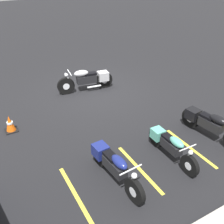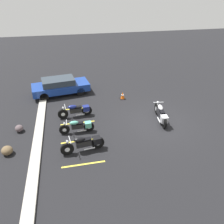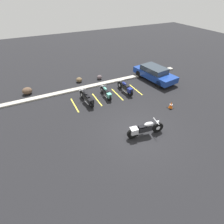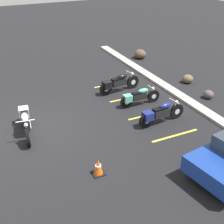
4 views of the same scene
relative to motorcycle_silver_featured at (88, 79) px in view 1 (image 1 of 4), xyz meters
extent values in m
plane|color=black|center=(-0.11, 0.23, -0.51)|extent=(60.00, 60.00, 0.00)
cylinder|color=black|center=(0.96, -0.13, -0.15)|extent=(0.73, 0.23, 0.72)
cylinder|color=silver|center=(0.96, -0.13, -0.15)|extent=(0.29, 0.17, 0.27)
cylinder|color=black|center=(-0.72, 0.10, -0.15)|extent=(0.73, 0.23, 0.72)
cylinder|color=silver|center=(-0.72, 0.10, -0.15)|extent=(0.29, 0.17, 0.27)
cube|color=black|center=(0.07, -0.01, 0.02)|extent=(0.86, 0.41, 0.33)
ellipsoid|color=#B7B7BC|center=(0.29, -0.04, 0.31)|extent=(0.65, 0.36, 0.26)
cube|color=black|center=(-0.12, 0.01, 0.24)|extent=(0.51, 0.32, 0.09)
cube|color=#B7B7BC|center=(-0.66, 0.09, 0.05)|extent=(0.49, 0.45, 0.37)
cylinder|color=silver|center=(0.83, -0.11, 0.14)|extent=(0.29, 0.10, 0.58)
cylinder|color=silver|center=(0.77, -0.11, 0.42)|extent=(0.13, 0.68, 0.04)
sphere|color=silver|center=(0.91, -0.12, 0.34)|extent=(0.15, 0.15, 0.15)
cylinder|color=silver|center=(-0.18, 0.18, -0.31)|extent=(0.61, 0.16, 0.08)
cylinder|color=black|center=(-1.80, 4.27, -0.17)|extent=(0.20, 0.69, 0.68)
cylinder|color=silver|center=(-1.80, 4.27, -0.17)|extent=(0.16, 0.27, 0.26)
cube|color=black|center=(-1.88, 5.01, -0.01)|extent=(0.38, 0.81, 0.31)
ellipsoid|color=black|center=(-1.91, 5.21, 0.27)|extent=(0.33, 0.60, 0.25)
cube|color=black|center=(-1.86, 4.83, 0.19)|extent=(0.30, 0.48, 0.08)
cube|color=black|center=(-1.80, 4.32, 0.02)|extent=(0.42, 0.45, 0.35)
cylinder|color=silver|center=(-2.00, 4.74, -0.32)|extent=(0.14, 0.57, 0.07)
cylinder|color=black|center=(-0.15, 5.94, -0.21)|extent=(0.11, 0.60, 0.60)
cylinder|color=silver|center=(-0.15, 5.94, -0.21)|extent=(0.12, 0.23, 0.23)
cylinder|color=black|center=(-0.15, 4.53, -0.21)|extent=(0.11, 0.60, 0.60)
cylinder|color=silver|center=(-0.15, 4.53, -0.21)|extent=(0.12, 0.23, 0.23)
cube|color=black|center=(-0.15, 5.19, -0.07)|extent=(0.26, 0.69, 0.27)
ellipsoid|color=#59B29E|center=(-0.15, 5.37, 0.18)|extent=(0.24, 0.51, 0.22)
cube|color=black|center=(-0.15, 5.04, 0.11)|extent=(0.22, 0.40, 0.07)
cube|color=#59B29E|center=(-0.15, 4.58, -0.04)|extent=(0.33, 0.36, 0.31)
cylinder|color=silver|center=(-0.15, 5.83, 0.03)|extent=(0.06, 0.24, 0.48)
cylinder|color=silver|center=(-0.15, 5.78, 0.27)|extent=(0.56, 0.03, 0.03)
sphere|color=silver|center=(-0.15, 5.90, 0.19)|extent=(0.13, 0.13, 0.13)
cylinder|color=silver|center=(-0.28, 4.96, -0.34)|extent=(0.07, 0.50, 0.06)
cylinder|color=black|center=(1.59, 5.99, -0.18)|extent=(0.17, 0.67, 0.66)
cylinder|color=silver|center=(1.59, 5.99, -0.18)|extent=(0.15, 0.26, 0.25)
cylinder|color=black|center=(1.72, 4.44, -0.18)|extent=(0.17, 0.67, 0.66)
cylinder|color=silver|center=(1.72, 4.44, -0.18)|extent=(0.15, 0.26, 0.25)
cube|color=black|center=(1.66, 5.16, -0.03)|extent=(0.34, 0.78, 0.30)
ellipsoid|color=navy|center=(1.64, 5.36, 0.24)|extent=(0.30, 0.58, 0.24)
cube|color=black|center=(1.67, 5.00, 0.17)|extent=(0.27, 0.46, 0.08)
cube|color=navy|center=(1.71, 4.49, 0.00)|extent=(0.39, 0.43, 0.34)
cylinder|color=silver|center=(1.60, 5.87, 0.08)|extent=(0.08, 0.27, 0.53)
cylinder|color=silver|center=(1.61, 5.81, 0.34)|extent=(0.62, 0.08, 0.04)
sphere|color=silver|center=(1.60, 5.94, 0.26)|extent=(0.14, 0.14, 0.14)
cylinder|color=silver|center=(1.54, 4.90, -0.32)|extent=(0.11, 0.55, 0.07)
cube|color=black|center=(3.55, 1.55, -0.49)|extent=(0.40, 0.40, 0.03)
cone|color=#EA590F|center=(3.55, 1.55, -0.22)|extent=(0.32, 0.32, 0.57)
cylinder|color=white|center=(3.55, 1.55, -0.19)|extent=(0.20, 0.20, 0.06)
cube|color=gold|center=(-1.00, 5.14, -0.50)|extent=(0.10, 2.10, 0.00)
cube|color=gold|center=(0.87, 5.14, -0.50)|extent=(0.10, 2.10, 0.00)
cube|color=gold|center=(2.74, 5.14, -0.50)|extent=(0.10, 2.10, 0.00)
camera|label=1|loc=(4.14, 9.45, 4.48)|focal=42.00mm
camera|label=2|loc=(-10.78, 5.44, 6.92)|focal=35.00mm
camera|label=3|loc=(-5.23, -6.25, 7.09)|focal=28.00mm
camera|label=4|loc=(10.90, -1.47, 6.03)|focal=50.00mm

